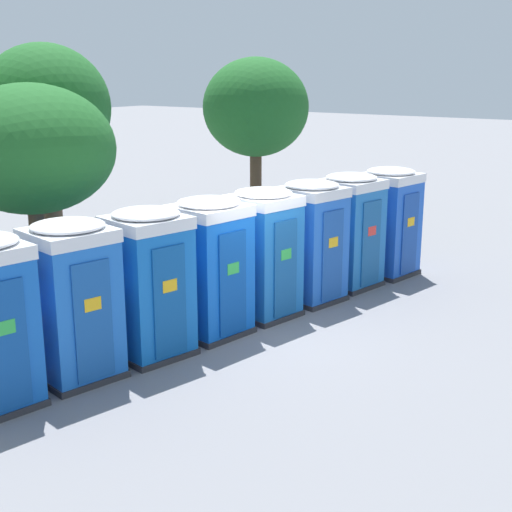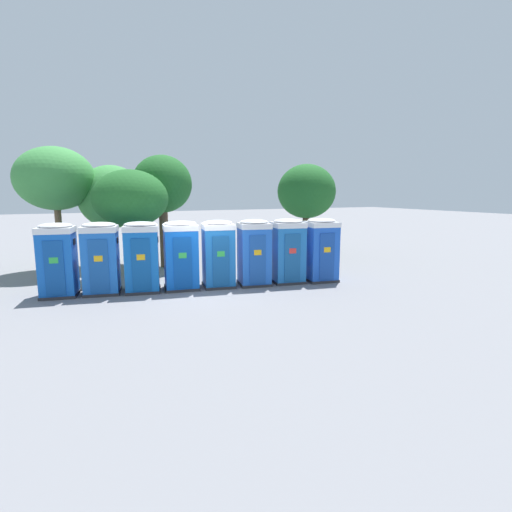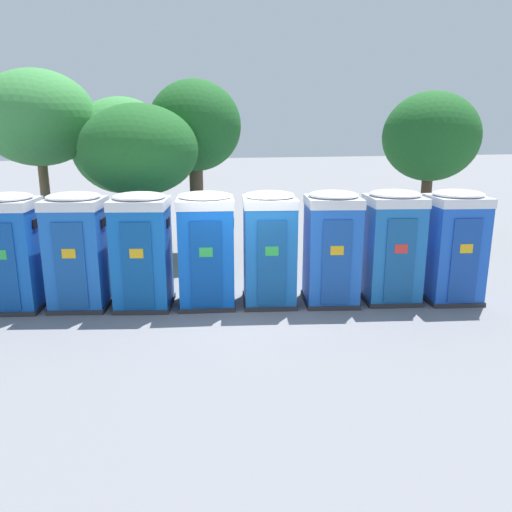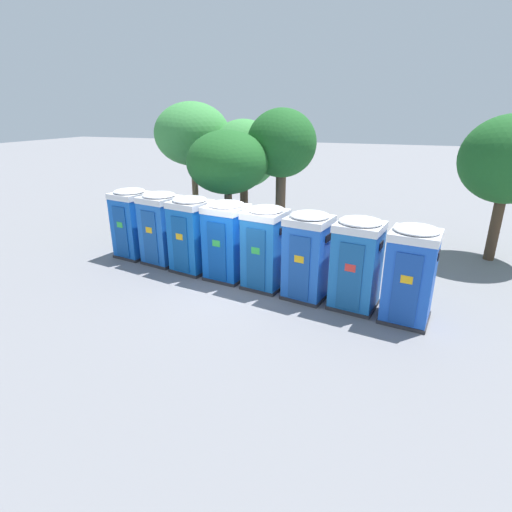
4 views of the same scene
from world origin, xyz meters
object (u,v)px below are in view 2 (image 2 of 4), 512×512
object	(u,v)px
portapotty_0	(58,260)
street_tree_2	(162,185)
portapotty_4	(218,253)
street_tree_4	(112,197)
portapotty_7	(321,249)
portapotty_2	(142,257)
portapotty_1	(101,258)
street_tree_3	(130,199)
portapotty_6	(288,250)
street_tree_0	(55,179)
portapotty_5	(254,252)
portapotty_3	(181,255)
street_tree_1	(306,192)

from	to	relation	value
portapotty_0	street_tree_2	xyz separation A→B (m)	(4.48, 3.94, 2.59)
portapotty_4	street_tree_4	distance (m)	7.30
portapotty_4	street_tree_4	bearing A→B (deg)	116.51
portapotty_7	street_tree_4	size ratio (longest dim) A/B	0.53
portapotty_4	street_tree_2	world-z (taller)	street_tree_2
portapotty_2	street_tree_2	bearing A→B (deg)	68.58
portapotty_1	street_tree_3	size ratio (longest dim) A/B	0.56
portapotty_0	portapotty_6	size ratio (longest dim) A/B	1.00
portapotty_6	street_tree_0	distance (m)	10.82
portapotty_1	portapotty_6	world-z (taller)	same
portapotty_5	street_tree_4	bearing A→B (deg)	124.49
portapotty_0	portapotty_3	xyz separation A→B (m)	(4.10, -0.76, -0.00)
portapotty_1	street_tree_2	distance (m)	5.81
portapotty_6	street_tree_0	size ratio (longest dim) A/B	0.46
portapotty_5	street_tree_1	bearing A→B (deg)	43.40
portapotty_3	portapotty_6	distance (m)	4.17
portapotty_0	street_tree_0	xyz separation A→B (m)	(-0.02, 4.96, 2.85)
portapotty_4	portapotty_5	distance (m)	1.39
portapotty_0	street_tree_1	xyz separation A→B (m)	(12.46, 4.06, 2.29)
portapotty_2	portapotty_4	size ratio (longest dim) A/B	1.00
portapotty_4	street_tree_1	distance (m)	8.93
portapotty_1	portapotty_4	distance (m)	4.17
portapotty_1	portapotty_5	xyz separation A→B (m)	(5.46, -1.04, 0.00)
street_tree_1	street_tree_3	world-z (taller)	street_tree_1
portapotty_6	portapotty_5	bearing A→B (deg)	172.67
portapotty_6	street_tree_4	size ratio (longest dim) A/B	0.53
portapotty_0	street_tree_3	size ratio (longest dim) A/B	0.56
portapotty_7	street_tree_2	bearing A→B (deg)	131.76
portapotty_4	portapotty_3	bearing A→B (deg)	170.25
portapotty_2	portapotty_3	world-z (taller)	same
portapotty_6	portapotty_7	world-z (taller)	same
portapotty_2	portapotty_4	distance (m)	2.78
portapotty_2	portapotty_5	bearing A→B (deg)	-9.95
portapotty_4	portapotty_5	xyz separation A→B (m)	(1.36, -0.27, -0.00)
portapotty_1	portapotty_4	size ratio (longest dim) A/B	1.00
portapotty_7	portapotty_0	bearing A→B (deg)	169.61
portapotty_6	portapotty_7	bearing A→B (deg)	-12.89
street_tree_0	street_tree_2	xyz separation A→B (m)	(4.51, -1.03, -0.26)
portapotty_6	street_tree_0	world-z (taller)	street_tree_0
portapotty_6	portapotty_2	bearing A→B (deg)	170.71
portapotty_4	street_tree_3	bearing A→B (deg)	128.29
portapotty_1	portapotty_6	size ratio (longest dim) A/B	1.00
portapotty_2	street_tree_4	distance (m)	6.18
portapotty_2	street_tree_3	distance (m)	3.53
street_tree_4	street_tree_3	bearing A→B (deg)	-80.69
portapotty_1	portapotty_2	world-z (taller)	same
portapotty_6	street_tree_2	bearing A→B (deg)	124.70
street_tree_4	portapotty_1	bearing A→B (deg)	-99.92
street_tree_4	portapotty_2	bearing A→B (deg)	-86.16
portapotty_7	street_tree_0	xyz separation A→B (m)	(-9.59, 6.72, 2.85)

